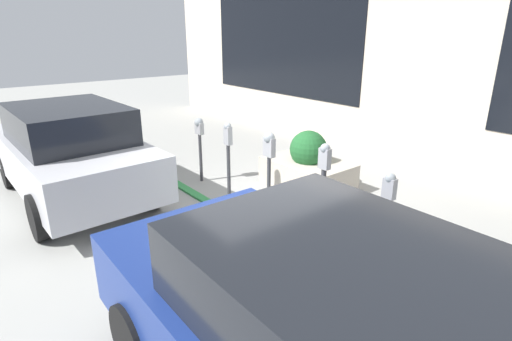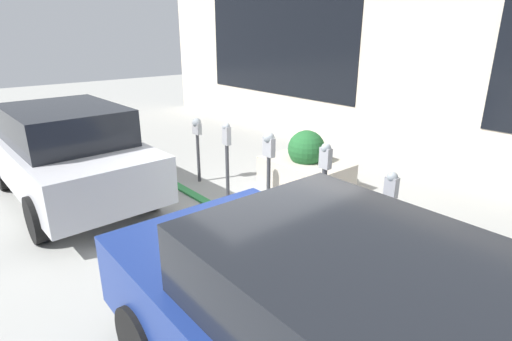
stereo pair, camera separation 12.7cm
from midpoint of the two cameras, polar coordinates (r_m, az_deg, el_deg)
ground_plane at (r=6.22m, az=-1.42°, el=-7.68°), size 40.00×40.00×0.00m
curb_strip at (r=6.16m, az=-2.01°, el=-7.73°), size 19.00×0.16×0.04m
building_facade at (r=9.04m, az=21.90°, el=14.18°), size 19.00×0.17×4.41m
parking_meter_nearest at (r=4.86m, az=17.62°, el=-6.04°), size 0.14×0.12×1.34m
parking_meter_second at (r=5.41m, az=9.06°, el=-1.27°), size 0.16×0.13×1.45m
parking_meter_middle at (r=6.09m, az=1.24°, el=2.23°), size 0.20×0.17×1.39m
parking_meter_fourth at (r=6.86m, az=-4.71°, el=3.14°), size 0.14×0.12×1.36m
parking_meter_farthest at (r=7.72m, az=-8.86°, el=5.05°), size 0.20×0.17×1.27m
planter_box at (r=7.55m, az=6.63°, el=0.48°), size 1.57×1.09×1.10m
parked_car_front at (r=3.06m, az=9.89°, el=-21.89°), size 4.05×1.96×1.58m
parked_car_middle at (r=7.56m, az=-25.77°, el=2.33°), size 4.23×1.92×1.66m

